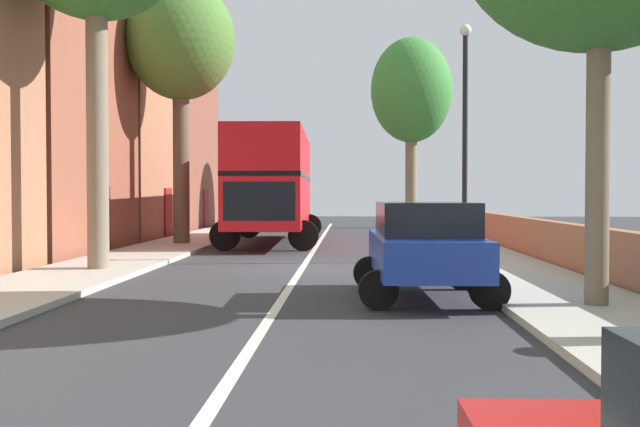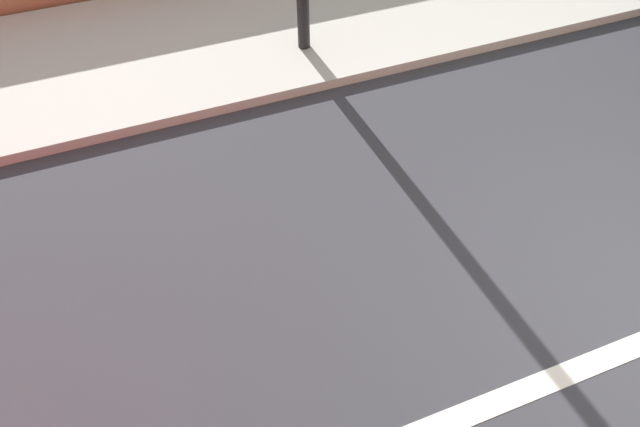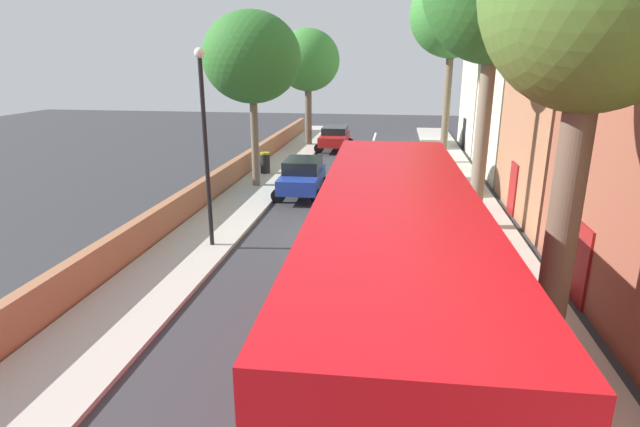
% 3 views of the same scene
% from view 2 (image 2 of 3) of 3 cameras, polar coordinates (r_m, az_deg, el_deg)
% --- Properties ---
extents(sidewalk_right, '(2.60, 60.00, 0.12)m').
position_cam_2_polar(sidewalk_right, '(7.15, 9.66, 23.36)').
color(sidewalk_right, '#B2ADA3').
rests_on(sidewalk_right, ground).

